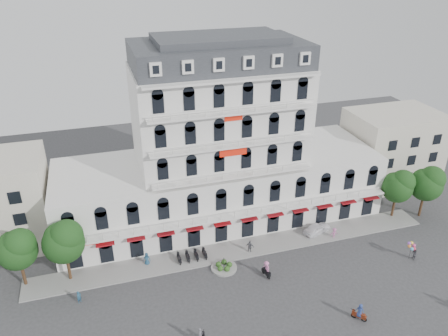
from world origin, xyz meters
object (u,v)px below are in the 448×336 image
at_px(rider_east, 360,312).
at_px(rider_center, 266,268).
at_px(parked_car, 317,228).
at_px(balloon_vendor, 413,251).

bearing_deg(rider_east, rider_center, -6.30).
relative_size(parked_car, rider_center, 1.91).
height_order(parked_car, rider_center, rider_center).
height_order(rider_east, balloon_vendor, balloon_vendor).
relative_size(rider_center, balloon_vendor, 0.89).
bearing_deg(parked_car, rider_east, 149.63).
xyz_separation_m(parked_car, rider_east, (-3.25, -15.55, 0.33)).
xyz_separation_m(parked_car, rider_center, (-10.09, -6.29, 0.44)).
height_order(rider_center, balloon_vendor, balloon_vendor).
relative_size(parked_car, rider_east, 1.97).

